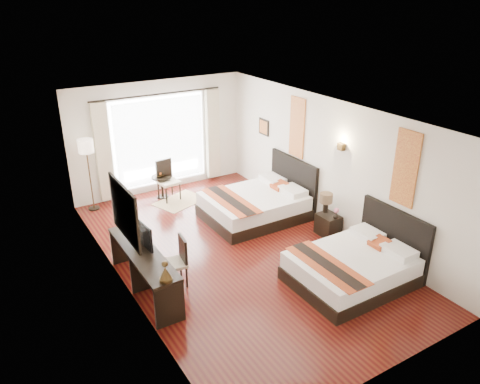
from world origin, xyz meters
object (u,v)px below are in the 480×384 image
window_chair (169,188)px  bed_near (355,266)px  television (138,234)px  side_table (162,187)px  vase (336,214)px  console_desk (144,271)px  nightstand (328,225)px  floor_lamp (86,151)px  fruit_bowl (160,175)px  table_lamp (326,199)px  bed_far (258,204)px  desk_chair (175,270)px

window_chair → bed_near: bearing=8.4°
television → side_table: (1.76, 3.26, -0.69)m
vase → console_desk: size_ratio=0.06×
nightstand → vase: 0.39m
bed_near → floor_lamp: (-3.13, 5.38, 1.14)m
bed_near → fruit_bowl: (-1.51, 5.18, 0.28)m
vase → bed_near: bearing=-119.3°
nightstand → table_lamp: 0.57m
floor_lamp → bed_near: bearing=-59.8°
fruit_bowl → console_desk: bearing=-116.5°
vase → floor_lamp: (-3.89, 4.03, 0.88)m
side_table → fruit_bowl: bearing=163.9°
bed_near → vase: bearing=60.7°
side_table → bed_far: bearing=-56.6°
vase → floor_lamp: floor_lamp is taller
floor_lamp → bed_far: bearing=-37.5°
television → bed_near: bearing=-124.9°
window_chair → vase: bearing=23.4°
nightstand → vase: size_ratio=3.51×
nightstand → window_chair: (-2.13, 3.44, 0.07)m
desk_chair → television: bearing=-27.3°
table_lamp → window_chair: size_ratio=0.43×
television → fruit_bowl: television is taller
bed_far → window_chair: bed_far is taller
nightstand → window_chair: bearing=121.8°
television → floor_lamp: bearing=-6.0°
nightstand → window_chair: window_chair is taller
bed_far → table_lamp: size_ratio=5.19×
television → fruit_bowl: size_ratio=3.32×
vase → window_chair: bearing=120.5°
desk_chair → side_table: 3.82m
side_table → fruit_bowl: size_ratio=2.47×
vase → fruit_bowl: bearing=120.7°
television → floor_lamp: 3.51m
bed_far → vase: size_ratio=16.44×
bed_far → fruit_bowl: 2.62m
floor_lamp → desk_chair: bearing=-84.2°
console_desk → window_chair: (1.87, 3.31, -0.08)m
console_desk → window_chair: window_chair is taller
window_chair → fruit_bowl: bearing=-152.5°
bed_far → nightstand: size_ratio=4.69×
console_desk → desk_chair: 0.53m
side_table → desk_chair: bearing=-109.4°
vase → side_table: bearing=120.4°
side_table → table_lamp: bearing=-58.2°
console_desk → floor_lamp: floor_lamp is taller
desk_chair → side_table: desk_chair is taller
bed_near → window_chair: bearing=105.5°
console_desk → side_table: 3.92m
television → bed_far: bearing=-74.9°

